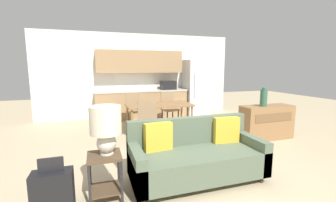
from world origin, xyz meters
TOP-DOWN VIEW (x-y plane):
  - ground_plane at (0.00, 0.00)m, footprint 20.00×20.00m
  - wall_back at (-0.00, 4.63)m, footprint 6.40×0.07m
  - kitchen_counter at (0.02, 4.33)m, footprint 2.92×0.65m
  - refrigerator at (1.89, 4.22)m, footprint 0.77×0.75m
  - dining_table at (0.07, 2.48)m, footprint 1.59×0.81m
  - couch at (-0.07, 0.07)m, footprint 1.90×0.80m
  - side_table at (-1.35, -0.06)m, footprint 0.40×0.40m
  - table_lamp at (-1.32, -0.03)m, footprint 0.38×0.38m
  - credenza at (2.27, 1.28)m, footprint 1.22×0.44m
  - vase at (2.12, 1.24)m, footprint 0.15×0.15m
  - dining_chair_far_left at (-0.44, 3.29)m, footprint 0.43×0.43m
  - dining_chair_near_left at (-0.44, 1.71)m, footprint 0.44×0.44m
  - dining_chair_far_right at (0.57, 3.21)m, footprint 0.47×0.47m
  - suitcase at (-1.91, -0.21)m, footprint 0.42×0.22m

SIDE VIEW (x-z plane):
  - ground_plane at x=0.00m, z-range 0.00..0.00m
  - suitcase at x=-1.91m, z-range -0.07..0.60m
  - couch at x=-0.07m, z-range -0.09..0.79m
  - side_table at x=-1.35m, z-range 0.09..0.67m
  - credenza at x=2.27m, z-range 0.00..0.77m
  - dining_chair_far_left at x=-0.44m, z-range 0.05..0.98m
  - dining_chair_near_left at x=-0.44m, z-range 0.05..0.98m
  - dining_chair_far_right at x=0.57m, z-range 0.05..0.98m
  - dining_table at x=0.07m, z-range 0.30..1.03m
  - kitchen_counter at x=0.02m, z-range -0.23..1.92m
  - refrigerator at x=1.89m, z-range 0.00..1.87m
  - table_lamp at x=-1.32m, z-range 0.64..1.23m
  - vase at x=2.12m, z-range 0.75..1.17m
  - wall_back at x=0.00m, z-range 0.00..2.70m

